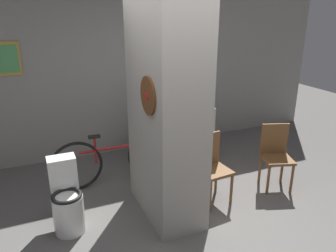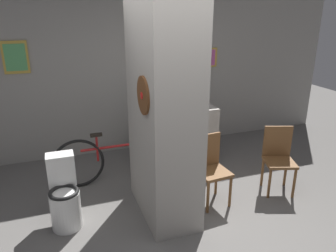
# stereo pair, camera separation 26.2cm
# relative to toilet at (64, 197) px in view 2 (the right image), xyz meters

# --- Properties ---
(ground_plane) EXTENTS (14.00, 14.00, 0.00)m
(ground_plane) POSITION_rel_toilet_xyz_m (1.15, -0.69, -0.35)
(ground_plane) COLOR #5B5956
(wall_back) EXTENTS (8.00, 0.09, 2.60)m
(wall_back) POSITION_rel_toilet_xyz_m (1.15, 1.94, 0.95)
(wall_back) COLOR gray
(wall_back) RESTS_ON ground_plane
(pillar_center) EXTENTS (0.59, 1.16, 2.60)m
(pillar_center) POSITION_rel_toilet_xyz_m (1.16, -0.11, 0.95)
(pillar_center) COLOR gray
(pillar_center) RESTS_ON ground_plane
(counter_shelf) EXTENTS (1.18, 0.44, 0.93)m
(counter_shelf) POSITION_rel_toilet_xyz_m (1.80, 1.01, 0.11)
(counter_shelf) COLOR gray
(counter_shelf) RESTS_ON ground_plane
(toilet) EXTENTS (0.34, 0.50, 0.81)m
(toilet) POSITION_rel_toilet_xyz_m (0.00, 0.00, 0.00)
(toilet) COLOR white
(toilet) RESTS_ON ground_plane
(chair_near_pillar) EXTENTS (0.41, 0.41, 0.89)m
(chair_near_pillar) POSITION_rel_toilet_xyz_m (1.78, -0.11, 0.14)
(chair_near_pillar) COLOR brown
(chair_near_pillar) RESTS_ON ground_plane
(chair_by_doorway) EXTENTS (0.48, 0.48, 0.89)m
(chair_by_doorway) POSITION_rel_toilet_xyz_m (2.78, -0.16, 0.14)
(chair_by_doorway) COLOR brown
(chair_by_doorway) RESTS_ON ground_plane
(bicycle) EXTENTS (1.80, 0.42, 0.77)m
(bicycle) POSITION_rel_toilet_xyz_m (0.77, 0.81, 0.02)
(bicycle) COLOR black
(bicycle) RESTS_ON ground_plane
(bottle_tall) EXTENTS (0.06, 0.06, 0.27)m
(bottle_tall) POSITION_rel_toilet_xyz_m (1.69, 0.98, 0.67)
(bottle_tall) COLOR #267233
(bottle_tall) RESTS_ON counter_shelf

